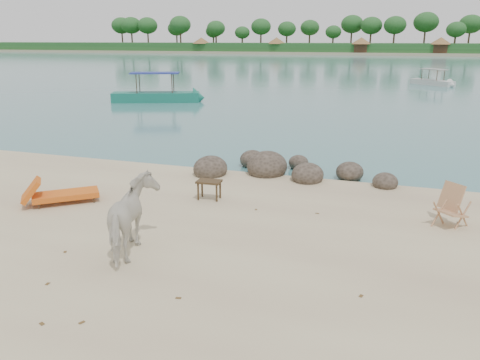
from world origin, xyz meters
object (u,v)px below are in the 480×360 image
Objects in this scene: side_table at (209,191)px; deck_chair at (452,208)px; boulders at (276,169)px; cow at (134,219)px; lounge_chair at (66,192)px; boat_near at (155,77)px.

deck_chair is (6.04, -0.04, 0.22)m from side_table.
cow is (-1.34, -6.55, 0.58)m from boulders.
cow is 0.88× the size of lounge_chair.
cow is at bearing -72.26° from lounge_chair.
deck_chair reaches higher than boulders.
side_table is at bearing -17.68° from lounge_chair.
cow is 3.60m from side_table.
cow reaches higher than lounge_chair.
boat_near reaches higher than side_table.
side_table is 0.31× the size of lounge_chair.
cow is at bearing -106.19° from deck_chair.
lounge_chair is 2.16× the size of deck_chair.
side_table is 6.04m from deck_chair.
boat_near is at bearing -81.07° from cow.
deck_chair is 0.14× the size of boat_near.
side_table is at bearing -79.21° from boat_near.
boulders is 0.93× the size of boat_near.
cow is 24.90m from boat_near.
lounge_chair is at bearing -127.39° from deck_chair.
boat_near is (-12.61, 15.65, 1.46)m from boulders.
deck_chair reaches higher than side_table.
side_table is (0.20, 3.56, -0.51)m from cow.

